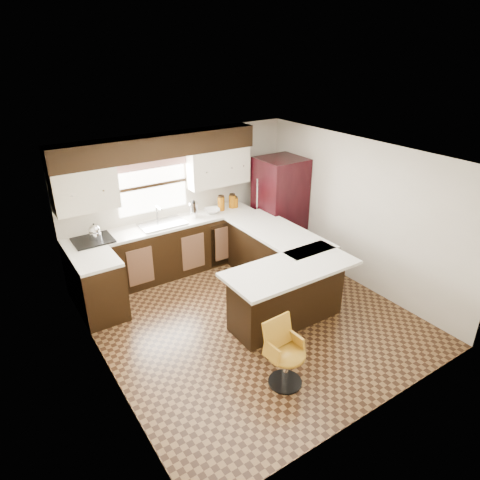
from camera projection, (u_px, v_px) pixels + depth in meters
floor at (251, 317)px, 6.35m from camera, size 4.40×4.40×0.00m
ceiling at (253, 158)px, 5.34m from camera, size 4.40×4.40×0.00m
wall_back at (180, 199)px, 7.51m from camera, size 4.40×0.00×4.40m
wall_front at (380, 326)px, 4.18m from camera, size 4.40×0.00×4.40m
wall_left at (98, 289)px, 4.79m from camera, size 0.00×4.40×4.40m
wall_right at (358, 214)px, 6.89m from camera, size 0.00×4.40×4.40m
base_cab_back at (167, 250)px, 7.37m from camera, size 3.30×0.60×0.90m
base_cab_left at (100, 289)px, 6.21m from camera, size 0.60×0.70×0.90m
counter_back at (165, 225)px, 7.17m from camera, size 3.30×0.60×0.04m
counter_left at (96, 261)px, 6.01m from camera, size 0.60×0.70×0.04m
soffit at (158, 146)px, 6.74m from camera, size 3.40×0.35×0.36m
upper_cab_left at (85, 190)px, 6.35m from camera, size 0.94×0.35×0.64m
upper_cab_right at (218, 167)px, 7.49m from camera, size 1.14×0.35×0.64m
window_pane at (152, 185)px, 7.09m from camera, size 1.20×0.02×0.90m
valance at (151, 163)px, 6.90m from camera, size 1.30×0.06×0.18m
sink at (162, 224)px, 7.12m from camera, size 0.75×0.45×0.03m
dishwasher at (225, 243)px, 7.66m from camera, size 0.58×0.03×0.78m
cooktop at (93, 240)px, 6.54m from camera, size 0.58×0.50×0.02m
peninsula_long at (274, 259)px, 7.08m from camera, size 0.60×1.95×0.90m
peninsula_return at (287, 295)px, 6.08m from camera, size 1.65×0.60×0.90m
counter_pen_long at (277, 232)px, 6.91m from camera, size 0.84×1.95×0.04m
counter_pen_return at (291, 268)px, 5.81m from camera, size 1.89×0.84×0.04m
refrigerator at (280, 207)px, 7.94m from camera, size 0.79×0.76×1.85m
bar_chair at (286, 355)px, 4.96m from camera, size 0.47×0.47×0.83m
kettle at (95, 231)px, 6.51m from camera, size 0.19×0.19×0.25m
percolator at (194, 210)px, 7.38m from camera, size 0.15×0.15×0.27m
mixing_bowl at (212, 211)px, 7.61m from camera, size 0.36×0.36×0.07m
canister_large at (221, 204)px, 7.69m from camera, size 0.12×0.12×0.25m
canister_med at (232, 202)px, 7.81m from camera, size 0.12×0.12×0.23m
canister_small at (235, 203)px, 7.84m from camera, size 0.13×0.13×0.18m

